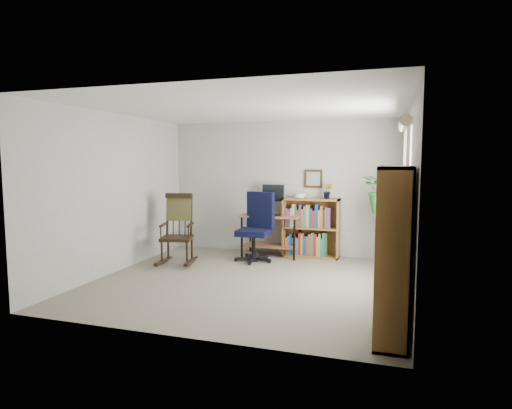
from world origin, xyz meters
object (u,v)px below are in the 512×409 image
(low_bookshelf, at_px, (311,228))
(tall_bookshelf, at_px, (393,255))
(office_chair, at_px, (254,227))
(rocking_chair, at_px, (177,229))
(desk, at_px, (271,235))

(low_bookshelf, distance_m, tall_bookshelf, 3.57)
(tall_bookshelf, bearing_deg, office_chair, 129.76)
(low_bookshelf, xyz_separation_m, tall_bookshelf, (1.35, -3.29, 0.30))
(office_chair, bearing_deg, rocking_chair, -141.61)
(rocking_chair, height_order, tall_bookshelf, tall_bookshelf)
(desk, distance_m, office_chair, 0.58)
(low_bookshelf, bearing_deg, tall_bookshelf, -67.63)
(low_bookshelf, relative_size, tall_bookshelf, 0.63)
(office_chair, relative_size, low_bookshelf, 1.14)
(rocking_chair, relative_size, tall_bookshelf, 0.71)
(rocking_chair, bearing_deg, desk, 23.08)
(low_bookshelf, bearing_deg, desk, -170.18)
(office_chair, bearing_deg, tall_bookshelf, -37.12)
(rocking_chair, distance_m, tall_bookshelf, 3.98)
(office_chair, bearing_deg, low_bookshelf, 49.20)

